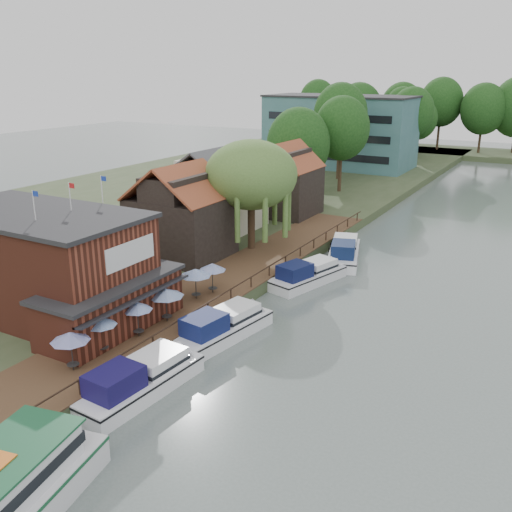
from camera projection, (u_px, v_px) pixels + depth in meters
The scene contains 27 objects.
ground at pixel (244, 372), 34.55m from camera, with size 260.00×260.00×0.00m, color #55635E.
land_bank at pixel (186, 201), 77.42m from camera, with size 50.00×140.00×1.00m, color #384728.
quay_deck at pixel (222, 282), 46.25m from camera, with size 6.00×50.00×0.10m, color #47301E.
quay_rail at pixel (254, 280), 45.25m from camera, with size 0.20×49.00×1.00m, color black, non-canonical shape.
pub at pixel (60, 266), 38.87m from camera, with size 20.00×11.00×7.30m, color maroon, non-canonical shape.
hotel_block at pixel (340, 131), 100.48m from camera, with size 25.40×12.40×12.30m, color #38666B, non-canonical shape.
cottage_a at pixel (181, 211), 51.54m from camera, with size 8.60×7.60×8.50m, color black, non-canonical shape.
cottage_b at pixel (214, 189), 61.21m from camera, with size 9.60×8.60×8.50m, color beige, non-canonical shape.
cottage_c at pixel (285, 179), 66.76m from camera, with size 7.60×7.60×8.50m, color black, non-canonical shape.
willow at pixel (251, 196), 53.25m from camera, with size 8.60×8.60×10.43m, color #476B2D, non-canonical shape.
umbrella_0 at pixel (72, 351), 32.18m from camera, with size 2.25×2.25×2.38m, color navy, non-canonical shape.
umbrella_1 at pixel (102, 335), 34.17m from camera, with size 1.97×1.97×2.38m, color #1C4B9B, non-canonical shape.
umbrella_2 at pixel (138, 319), 36.33m from camera, with size 1.98×1.98×2.38m, color navy, non-canonical shape.
umbrella_3 at pixel (166, 305), 38.51m from camera, with size 2.45×2.45×2.38m, color navy, non-canonical shape.
umbrella_4 at pixel (196, 284), 42.31m from camera, with size 2.37×2.37×2.38m, color #1A4293, non-canonical shape.
umbrella_5 at pixel (213, 278), 43.50m from camera, with size 2.10×2.10×2.38m, color navy, non-canonical shape.
cruiser_0 at pixel (139, 376), 31.84m from camera, with size 3.09×9.55×2.30m, color white, non-canonical shape.
cruiser_1 at pixel (222, 323), 38.55m from camera, with size 3.02×9.35×2.24m, color white, non-canonical shape.
cruiser_2 at pixel (308, 272), 48.44m from camera, with size 2.91×9.03×2.15m, color silver, non-canonical shape.
cruiser_3 at pixel (344, 249), 54.32m from camera, with size 3.10×9.60×2.31m, color white, non-canonical shape.
swan at pixel (77, 440), 27.82m from camera, with size 0.44×0.44×0.44m, color white.
bank_tree_0 at pixel (298, 152), 75.87m from camera, with size 8.45×8.45×11.87m, color #143811, non-canonical shape.
bank_tree_1 at pixel (341, 144), 78.98m from camera, with size 7.65×7.65×13.18m, color #143811, non-canonical shape.
bank_tree_2 at pixel (340, 131), 87.96m from camera, with size 8.25×8.25×14.72m, color #143811, non-canonical shape.
bank_tree_3 at pixel (411, 126), 101.38m from camera, with size 7.63×7.63×13.73m, color #143811, non-canonical shape.
bank_tree_4 at pixel (418, 128), 109.56m from camera, with size 6.89×6.89×11.47m, color #143811, non-canonical shape.
bank_tree_5 at pixel (401, 119), 118.89m from camera, with size 6.69×6.69×13.22m, color #143811, non-canonical shape.
Camera 1 is at (15.81, -26.27, 17.42)m, focal length 40.00 mm.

